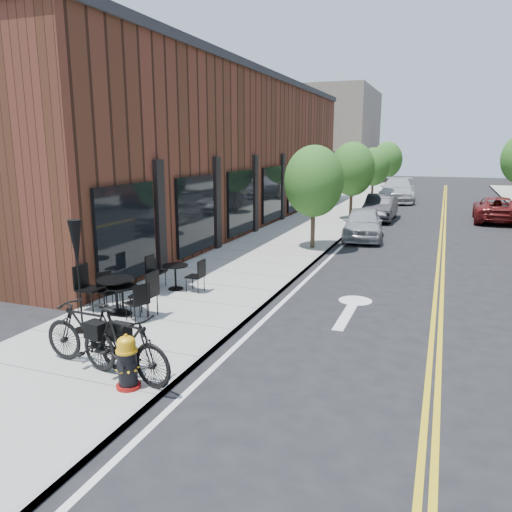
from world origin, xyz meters
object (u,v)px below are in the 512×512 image
at_px(bicycle_right, 124,346).
at_px(parked_car_a, 363,223).
at_px(parked_car_b, 380,207).
at_px(parked_car_c, 397,190).
at_px(bistro_set_c, 175,273).
at_px(bistro_set_a, 116,291).
at_px(bistro_set_b, 123,296).
at_px(parked_car_far, 496,209).
at_px(fire_hydrant, 127,363).
at_px(bicycle_left, 90,334).
at_px(patio_umbrella, 77,252).

relative_size(bicycle_right, parked_car_a, 0.50).
distance_m(parked_car_b, parked_car_c, 9.57).
bearing_deg(bistro_set_c, bistro_set_a, -96.38).
bearing_deg(bistro_set_a, parked_car_c, 81.87).
height_order(bistro_set_b, parked_car_b, parked_car_b).
relative_size(parked_car_b, parked_car_far, 0.88).
bearing_deg(parked_car_far, parked_car_b, 16.56).
xyz_separation_m(bistro_set_a, parked_car_far, (9.45, 19.58, 0.00)).
distance_m(fire_hydrant, bistro_set_b, 3.67).
height_order(bicycle_left, parked_car_a, parked_car_a).
relative_size(bicycle_left, bistro_set_b, 1.20).
distance_m(fire_hydrant, parked_car_b, 21.03).
relative_size(bistro_set_a, parked_car_far, 0.41).
height_order(fire_hydrant, bistro_set_b, fire_hydrant).
height_order(bistro_set_c, parked_car_b, parked_car_b).
xyz_separation_m(bistro_set_b, parked_car_b, (3.53, 18.04, 0.13)).
bearing_deg(parked_car_b, parked_car_c, 90.32).
bearing_deg(bicycle_left, bistro_set_b, -153.29).
relative_size(patio_umbrella, parked_car_c, 0.41).
relative_size(bistro_set_a, bistro_set_c, 1.22).
height_order(bistro_set_a, bistro_set_b, bistro_set_a).
distance_m(bicycle_right, bistro_set_c, 5.30).
relative_size(patio_umbrella, parked_car_far, 0.49).
bearing_deg(bistro_set_c, fire_hydrant, -67.05).
relative_size(bicycle_left, bistro_set_c, 1.22).
height_order(bistro_set_b, bistro_set_c, bistro_set_c).
height_order(fire_hydrant, bistro_set_a, bistro_set_a).
height_order(fire_hydrant, bistro_set_c, fire_hydrant).
xyz_separation_m(fire_hydrant, bistro_set_b, (-2.18, 2.95, 0.01)).
relative_size(bicycle_right, parked_car_far, 0.42).
bearing_deg(bistro_set_a, parked_car_a, 72.41).
relative_size(bicycle_left, parked_car_a, 0.49).
bearing_deg(bicycle_left, parked_car_b, 176.13).
bearing_deg(bistro_set_b, parked_car_b, 102.55).
bearing_deg(bistro_set_a, parked_car_b, 77.88).
relative_size(bistro_set_b, bistro_set_c, 1.01).
height_order(bicycle_right, patio_umbrella, patio_umbrella).
bearing_deg(bistro_set_a, bicycle_left, -63.46).
bearing_deg(patio_umbrella, bicycle_left, -45.78).
bearing_deg(bistro_set_b, parked_car_c, 106.34).
relative_size(bicycle_right, patio_umbrella, 0.84).
bearing_deg(fire_hydrant, parked_car_b, 91.86).
relative_size(fire_hydrant, bicycle_right, 0.46).
distance_m(fire_hydrant, parked_car_far, 23.65).
height_order(fire_hydrant, parked_car_c, parked_car_c).
xyz_separation_m(bistro_set_b, patio_umbrella, (-0.18, -1.18, 1.24)).
xyz_separation_m(bistro_set_a, bistro_set_b, (0.19, -0.03, -0.10)).
bearing_deg(bicycle_right, bistro_set_c, 31.56).
bearing_deg(bicycle_right, bistro_set_a, 48.89).
distance_m(bicycle_left, bistro_set_b, 2.72).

